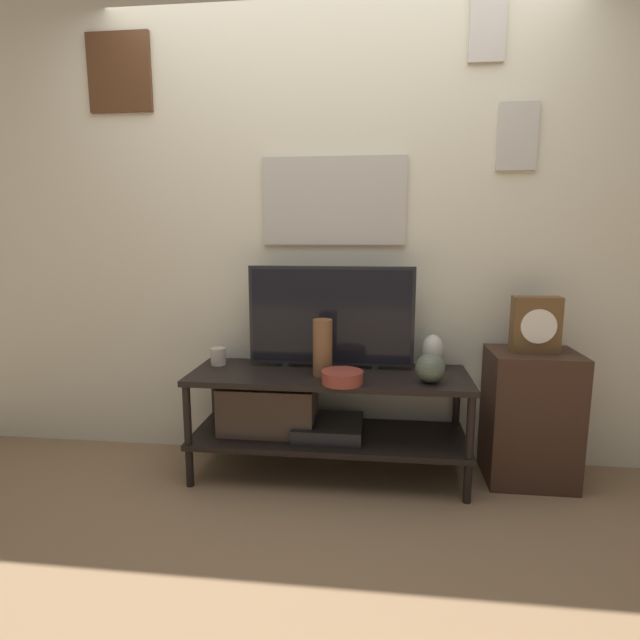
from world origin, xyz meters
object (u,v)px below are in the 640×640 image
mantel_clock (536,325)px  vase_round_glass (430,368)px  vase_wide_bowl (342,377)px  vase_tall_ceramic (323,348)px  vase_urn_stoneware (432,352)px  television (331,316)px  candle_jar (218,356)px

mantel_clock → vase_round_glass: bearing=-161.4°
vase_wide_bowl → vase_tall_ceramic: (-0.11, 0.13, 0.12)m
vase_round_glass → vase_urn_stoneware: (0.04, 0.27, 0.02)m
television → vase_urn_stoneware: television is taller
vase_tall_ceramic → vase_round_glass: bearing=-7.1°
vase_round_glass → mantel_clock: (0.53, 0.18, 0.19)m
television → mantel_clock: 1.05m
vase_tall_ceramic → mantel_clock: 1.09m
candle_jar → vase_wide_bowl: bearing=-21.0°
vase_round_glass → vase_urn_stoneware: bearing=82.0°
candle_jar → mantel_clock: mantel_clock is taller
candle_jar → vase_tall_ceramic: bearing=-13.1°
television → candle_jar: television is taller
vase_round_glass → vase_tall_ceramic: size_ratio=0.50×
vase_wide_bowl → candle_jar: (-0.71, 0.27, 0.02)m
vase_urn_stoneware → candle_jar: (-1.18, -0.06, -0.05)m
television → vase_tall_ceramic: bearing=-99.3°
candle_jar → vase_round_glass: bearing=-10.3°
vase_wide_bowl → vase_urn_stoneware: size_ratio=1.10×
vase_wide_bowl → vase_urn_stoneware: (0.46, 0.34, 0.06)m
television → vase_wide_bowl: 0.39m
television → vase_tall_ceramic: size_ratio=3.05×
vase_tall_ceramic → vase_wide_bowl: bearing=-50.2°
vase_wide_bowl → candle_jar: 0.76m
vase_wide_bowl → vase_tall_ceramic: 0.21m
vase_round_glass → vase_wide_bowl: 0.43m
television → candle_jar: size_ratio=9.36×
vase_urn_stoneware → vase_round_glass: bearing=-98.0°
vase_wide_bowl → mantel_clock: mantel_clock is taller
vase_round_glass → vase_tall_ceramic: (-0.54, 0.07, 0.07)m
vase_round_glass → candle_jar: bearing=169.7°
vase_tall_ceramic → vase_urn_stoneware: size_ratio=1.57×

